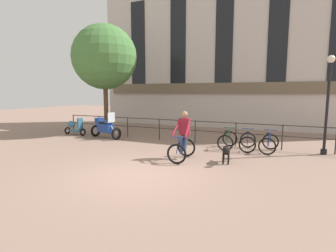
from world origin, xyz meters
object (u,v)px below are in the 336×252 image
Objects in this scene: parked_bicycle_near_lamp at (228,140)px; cyclist_with_bike at (183,138)px; parked_bicycle_mid_left at (248,142)px; dog at (226,151)px; parked_bicycle_mid_right at (269,143)px; parked_scooter at (74,127)px; parked_motorcycle at (105,127)px; street_lamp at (328,99)px.

cyclist_with_bike is at bearing 64.58° from parked_bicycle_near_lamp.
cyclist_with_bike is 3.09m from parked_bicycle_mid_left.
parked_bicycle_mid_right reaches higher than dog.
cyclist_with_bike reaches higher than dog.
parked_bicycle_near_lamp is 0.86× the size of parked_scooter.
parked_motorcycle reaches higher than parked_scooter.
parked_bicycle_mid_right is (7.88, 0.12, -0.20)m from parked_motorcycle.
parked_bicycle_near_lamp and parked_bicycle_mid_right have the same top height.
parked_bicycle_near_lamp is (1.07, 2.41, -0.41)m from cyclist_with_bike.
parked_motorcycle reaches higher than parked_bicycle_near_lamp.
cyclist_with_bike reaches higher than parked_bicycle_near_lamp.
parked_scooter is at bearing 3.03° from parked_bicycle_mid_right.
parked_bicycle_near_lamp is at bearing -172.29° from street_lamp.
dog is 0.27× the size of street_lamp.
parked_bicycle_near_lamp is at bearing 90.97° from dog.
parked_bicycle_mid_right is at bearing -85.95° from parked_scooter.
dog is 0.77× the size of parked_scooter.
parked_bicycle_mid_left is (0.81, 0.00, 0.00)m from parked_bicycle_near_lamp.
parked_scooter reaches higher than parked_bicycle_mid_right.
parked_motorcycle is (-6.69, 2.23, 0.13)m from dog.
parked_bicycle_mid_right is at bearing -77.24° from parked_motorcycle.
parked_bicycle_near_lamp is 4.00m from street_lamp.
street_lamp is at bearing -176.63° from parked_bicycle_mid_left.
parked_scooter is at bearing 98.82° from parked_motorcycle.
cyclist_with_bike is 5.67m from parked_motorcycle.
parked_bicycle_mid_left is (7.07, 0.12, -0.20)m from parked_motorcycle.
parked_bicycle_mid_right is (1.63, 0.00, -0.00)m from parked_bicycle_near_lamp.
parked_bicycle_mid_left and parked_bicycle_mid_right have the same top height.
parked_motorcycle is 1.55× the size of parked_bicycle_mid_left.
parked_scooter is (-8.47, -0.00, 0.10)m from parked_bicycle_near_lamp.
cyclist_with_bike is 1.51× the size of parked_bicycle_near_lamp.
parked_bicycle_mid_right is 0.88× the size of parked_scooter.
cyclist_with_bike is at bearing -104.03° from parked_scooter.
street_lamp reaches higher than parked_scooter.
dog is at bearing -0.89° from cyclist_with_bike.
parked_bicycle_mid_left is 3.29m from street_lamp.
parked_bicycle_near_lamp is (6.25, 0.12, -0.20)m from parked_motorcycle.
parked_bicycle_near_lamp is 0.81m from parked_bicycle_mid_left.
parked_scooter reaches higher than parked_bicycle_mid_left.
cyclist_with_bike is 5.63m from street_lamp.
street_lamp reaches higher than parked_motorcycle.
street_lamp is at bearing -83.66° from parked_scooter.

